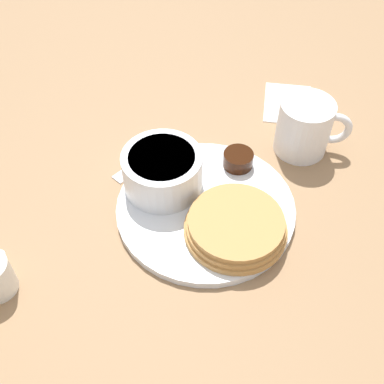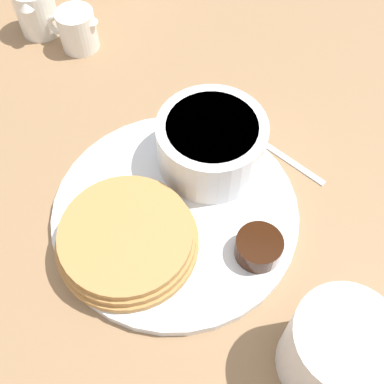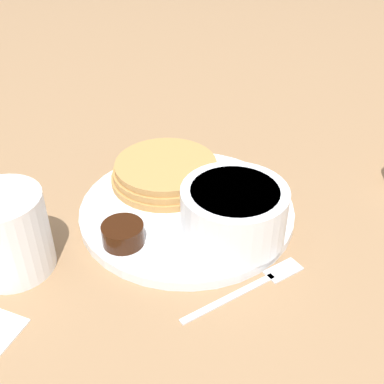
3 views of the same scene
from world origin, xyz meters
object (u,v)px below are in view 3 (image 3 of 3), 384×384
(coffee_mug, at_px, (5,233))
(plate, at_px, (187,210))
(bowl, at_px, (234,211))
(fork, at_px, (257,283))

(coffee_mug, bearing_deg, plate, 146.95)
(bowl, bearing_deg, coffee_mug, -50.14)
(bowl, distance_m, coffee_mug, 0.24)
(plate, bearing_deg, coffee_mug, -33.05)
(plate, height_order, fork, plate)
(bowl, xyz_separation_m, fork, (0.04, 0.05, -0.04))
(fork, bearing_deg, plate, -117.50)
(bowl, bearing_deg, fork, 48.98)
(plate, relative_size, coffee_mug, 2.21)
(coffee_mug, height_order, fork, coffee_mug)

